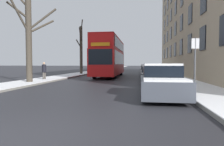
{
  "coord_description": "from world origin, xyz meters",
  "views": [
    {
      "loc": [
        2.6,
        -3.67,
        1.53
      ],
      "look_at": [
        0.12,
        14.23,
        0.71
      ],
      "focal_mm": 32.0,
      "sensor_mm": 36.0,
      "label": 1
    }
  ],
  "objects_px": {
    "bare_tree_left_1": "(81,49)",
    "parked_car_3": "(147,71)",
    "double_decker_bus": "(110,56)",
    "bare_tree_left_3": "(109,56)",
    "parked_car_0": "(161,82)",
    "parked_car_2": "(149,73)",
    "bare_tree_left_0": "(29,35)",
    "pedestrian_left_sidewalk": "(44,71)",
    "parked_car_1": "(153,76)",
    "street_sign_post": "(195,64)",
    "parked_car_4": "(146,69)",
    "bare_tree_left_2": "(99,55)"
  },
  "relations": [
    {
      "from": "double_decker_bus",
      "to": "parked_car_2",
      "type": "xyz_separation_m",
      "value": [
        4.56,
        -3.08,
        -1.88
      ]
    },
    {
      "from": "bare_tree_left_1",
      "to": "parked_car_1",
      "type": "bearing_deg",
      "value": -52.7
    },
    {
      "from": "parked_car_1",
      "to": "bare_tree_left_1",
      "type": "bearing_deg",
      "value": 127.3
    },
    {
      "from": "bare_tree_left_0",
      "to": "pedestrian_left_sidewalk",
      "type": "bearing_deg",
      "value": 92.38
    },
    {
      "from": "parked_car_2",
      "to": "parked_car_4",
      "type": "xyz_separation_m",
      "value": [
        0.0,
        11.13,
        0.01
      ]
    },
    {
      "from": "parked_car_3",
      "to": "parked_car_2",
      "type": "bearing_deg",
      "value": -90.0
    },
    {
      "from": "pedestrian_left_sidewalk",
      "to": "street_sign_post",
      "type": "height_order",
      "value": "street_sign_post"
    },
    {
      "from": "parked_car_1",
      "to": "parked_car_4",
      "type": "bearing_deg",
      "value": 90.0
    },
    {
      "from": "double_decker_bus",
      "to": "parked_car_0",
      "type": "height_order",
      "value": "double_decker_bus"
    },
    {
      "from": "bare_tree_left_0",
      "to": "parked_car_4",
      "type": "relative_size",
      "value": 1.82
    },
    {
      "from": "bare_tree_left_0",
      "to": "parked_car_1",
      "type": "height_order",
      "value": "bare_tree_left_0"
    },
    {
      "from": "bare_tree_left_1",
      "to": "parked_car_3",
      "type": "xyz_separation_m",
      "value": [
        9.23,
        -1.21,
        -3.02
      ]
    },
    {
      "from": "parked_car_3",
      "to": "pedestrian_left_sidewalk",
      "type": "relative_size",
      "value": 2.72
    },
    {
      "from": "parked_car_1",
      "to": "parked_car_3",
      "type": "distance_m",
      "value": 10.91
    },
    {
      "from": "bare_tree_left_0",
      "to": "bare_tree_left_2",
      "type": "distance_m",
      "value": 27.03
    },
    {
      "from": "bare_tree_left_0",
      "to": "street_sign_post",
      "type": "distance_m",
      "value": 12.16
    },
    {
      "from": "bare_tree_left_1",
      "to": "double_decker_bus",
      "type": "bearing_deg",
      "value": -38.94
    },
    {
      "from": "bare_tree_left_3",
      "to": "parked_car_2",
      "type": "relative_size",
      "value": 1.54
    },
    {
      "from": "bare_tree_left_0",
      "to": "parked_car_1",
      "type": "relative_size",
      "value": 1.7
    },
    {
      "from": "double_decker_bus",
      "to": "parked_car_0",
      "type": "relative_size",
      "value": 2.53
    },
    {
      "from": "bare_tree_left_2",
      "to": "double_decker_bus",
      "type": "xyz_separation_m",
      "value": [
        4.83,
        -17.64,
        -0.96
      ]
    },
    {
      "from": "bare_tree_left_0",
      "to": "bare_tree_left_1",
      "type": "relative_size",
      "value": 0.96
    },
    {
      "from": "bare_tree_left_2",
      "to": "parked_car_0",
      "type": "relative_size",
      "value": 1.67
    },
    {
      "from": "street_sign_post",
      "to": "parked_car_2",
      "type": "bearing_deg",
      "value": 96.87
    },
    {
      "from": "bare_tree_left_1",
      "to": "parked_car_2",
      "type": "bearing_deg",
      "value": -36.59
    },
    {
      "from": "bare_tree_left_2",
      "to": "parked_car_3",
      "type": "distance_m",
      "value": 17.98
    },
    {
      "from": "parked_car_0",
      "to": "parked_car_4",
      "type": "distance_m",
      "value": 22.29
    },
    {
      "from": "bare_tree_left_3",
      "to": "double_decker_bus",
      "type": "xyz_separation_m",
      "value": [
        4.89,
        -30.93,
        -1.1
      ]
    },
    {
      "from": "bare_tree_left_2",
      "to": "parked_car_3",
      "type": "xyz_separation_m",
      "value": [
        9.39,
        -15.07,
        -2.86
      ]
    },
    {
      "from": "bare_tree_left_0",
      "to": "parked_car_2",
      "type": "distance_m",
      "value": 11.73
    },
    {
      "from": "bare_tree_left_3",
      "to": "double_decker_bus",
      "type": "bearing_deg",
      "value": -81.02
    },
    {
      "from": "bare_tree_left_3",
      "to": "parked_car_3",
      "type": "distance_m",
      "value": 30.05
    },
    {
      "from": "bare_tree_left_3",
      "to": "parked_car_0",
      "type": "bearing_deg",
      "value": -78.19
    },
    {
      "from": "parked_car_0",
      "to": "bare_tree_left_0",
      "type": "bearing_deg",
      "value": 152.74
    },
    {
      "from": "bare_tree_left_0",
      "to": "street_sign_post",
      "type": "bearing_deg",
      "value": -25.73
    },
    {
      "from": "bare_tree_left_1",
      "to": "double_decker_bus",
      "type": "xyz_separation_m",
      "value": [
        4.68,
        -3.78,
        -1.12
      ]
    },
    {
      "from": "bare_tree_left_2",
      "to": "parked_car_4",
      "type": "bearing_deg",
      "value": -45.6
    },
    {
      "from": "bare_tree_left_1",
      "to": "street_sign_post",
      "type": "height_order",
      "value": "bare_tree_left_1"
    },
    {
      "from": "bare_tree_left_0",
      "to": "double_decker_bus",
      "type": "bearing_deg",
      "value": 62.76
    },
    {
      "from": "parked_car_1",
      "to": "double_decker_bus",
      "type": "bearing_deg",
      "value": 118.65
    },
    {
      "from": "bare_tree_left_1",
      "to": "parked_car_3",
      "type": "bearing_deg",
      "value": -7.48
    },
    {
      "from": "parked_car_4",
      "to": "pedestrian_left_sidewalk",
      "type": "xyz_separation_m",
      "value": [
        -9.5,
        -14.86,
        0.26
      ]
    },
    {
      "from": "parked_car_2",
      "to": "pedestrian_left_sidewalk",
      "type": "height_order",
      "value": "pedestrian_left_sidewalk"
    },
    {
      "from": "parked_car_0",
      "to": "parked_car_4",
      "type": "bearing_deg",
      "value": 90.0
    },
    {
      "from": "parked_car_1",
      "to": "street_sign_post",
      "type": "relative_size",
      "value": 1.6
    },
    {
      "from": "bare_tree_left_1",
      "to": "pedestrian_left_sidewalk",
      "type": "bearing_deg",
      "value": -91.44
    },
    {
      "from": "parked_car_0",
      "to": "pedestrian_left_sidewalk",
      "type": "relative_size",
      "value": 2.73
    },
    {
      "from": "street_sign_post",
      "to": "parked_car_1",
      "type": "bearing_deg",
      "value": 102.52
    },
    {
      "from": "bare_tree_left_2",
      "to": "bare_tree_left_1",
      "type": "bearing_deg",
      "value": -89.37
    },
    {
      "from": "double_decker_bus",
      "to": "bare_tree_left_3",
      "type": "bearing_deg",
      "value": 98.98
    }
  ]
}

